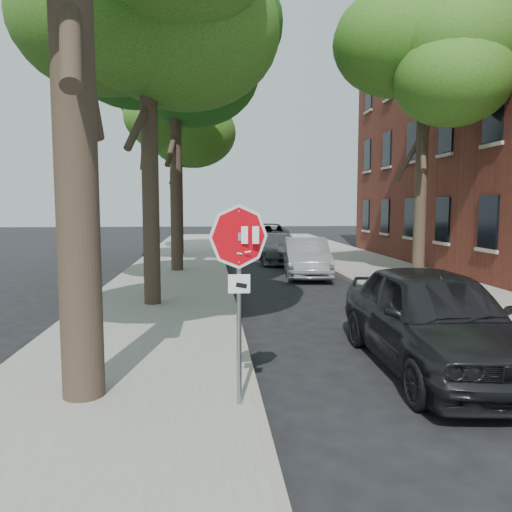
{
  "coord_description": "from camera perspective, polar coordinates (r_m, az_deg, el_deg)",
  "views": [
    {
      "loc": [
        -1.06,
        -6.29,
        2.7
      ],
      "look_at": [
        -0.46,
        0.18,
        2.05
      ],
      "focal_mm": 35.0,
      "sensor_mm": 36.0,
      "label": 1
    }
  ],
  "objects": [
    {
      "name": "tree_right",
      "position": [
        18.41,
        18.5,
        19.63
      ],
      "size": [
        5.29,
        4.91,
        9.33
      ],
      "color": "black",
      "rests_on": "sidewalk_right"
    },
    {
      "name": "ground",
      "position": [
        6.93,
        4.14,
        -17.23
      ],
      "size": [
        120.0,
        120.0,
        0.0
      ],
      "primitive_type": "plane",
      "color": "black",
      "rests_on": "ground"
    },
    {
      "name": "curb_left",
      "position": [
        18.49,
        -3.33,
        -2.47
      ],
      "size": [
        0.12,
        55.0,
        0.13
      ],
      "primitive_type": "cube",
      "color": "#9E9384",
      "rests_on": "ground"
    },
    {
      "name": "tree_far",
      "position": [
        27.82,
        -8.93,
        15.01
      ],
      "size": [
        5.29,
        4.91,
        9.33
      ],
      "color": "black",
      "rests_on": "sidewalk_left"
    },
    {
      "name": "car_a",
      "position": [
        8.81,
        19.57,
        -6.71
      ],
      "size": [
        2.15,
        5.07,
        1.71
      ],
      "primitive_type": "imported",
      "rotation": [
        0.0,
        0.0,
        -0.03
      ],
      "color": "black",
      "rests_on": "ground"
    },
    {
      "name": "car_b",
      "position": [
        19.14,
        5.76,
        -0.17
      ],
      "size": [
        2.02,
        4.63,
        1.48
      ],
      "primitive_type": "imported",
      "rotation": [
        0.0,
        0.0,
        -0.1
      ],
      "color": "#989BA0",
      "rests_on": "ground"
    },
    {
      "name": "sidewalk_right",
      "position": [
        19.79,
        15.7,
        -2.15
      ],
      "size": [
        4.0,
        55.0,
        0.12
      ],
      "primitive_type": "cube",
      "color": "gray",
      "rests_on": "ground"
    },
    {
      "name": "curb_right",
      "position": [
        19.15,
        9.96,
        -2.26
      ],
      "size": [
        0.12,
        55.0,
        0.13
      ],
      "primitive_type": "cube",
      "color": "#9E9384",
      "rests_on": "ground"
    },
    {
      "name": "tree_mid_b",
      "position": [
        21.14,
        -9.38,
        20.17
      ],
      "size": [
        5.88,
        5.46,
        10.36
      ],
      "color": "black",
      "rests_on": "sidewalk_left"
    },
    {
      "name": "stop_sign",
      "position": [
        6.32,
        -1.96,
        -1.12
      ],
      "size": [
        0.76,
        0.34,
        2.61
      ],
      "color": "gray",
      "rests_on": "sidewalk_left"
    },
    {
      "name": "tree_mid_a",
      "position": [
        14.36,
        -12.42,
        25.57
      ],
      "size": [
        5.59,
        5.19,
        9.84
      ],
      "color": "black",
      "rests_on": "sidewalk_left"
    },
    {
      "name": "car_d",
      "position": [
        29.59,
        1.35,
        2.11
      ],
      "size": [
        3.49,
        6.27,
        1.66
      ],
      "primitive_type": "imported",
      "rotation": [
        0.0,
        0.0,
        -0.13
      ],
      "color": "black",
      "rests_on": "ground"
    },
    {
      "name": "sidewalk_left",
      "position": [
        18.54,
        -9.68,
        -2.54
      ],
      "size": [
        4.0,
        55.0,
        0.12
      ],
      "primitive_type": "cube",
      "color": "gray",
      "rests_on": "ground"
    },
    {
      "name": "car_c",
      "position": [
        23.95,
        2.6,
        0.94
      ],
      "size": [
        1.98,
        4.83,
        1.4
      ],
      "primitive_type": "imported",
      "rotation": [
        0.0,
        0.0,
        0.01
      ],
      "color": "#414245",
      "rests_on": "ground"
    }
  ]
}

